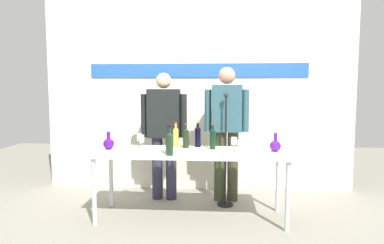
{
  "coord_description": "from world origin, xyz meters",
  "views": [
    {
      "loc": [
        0.3,
        -3.8,
        1.48
      ],
      "look_at": [
        0.0,
        0.15,
        1.09
      ],
      "focal_mm": 32.19,
      "sensor_mm": 36.0,
      "label": 1
    }
  ],
  "objects_px": {
    "wine_bottle_3": "(176,136)",
    "wine_glass_right_3": "(263,143)",
    "microphone_stand": "(225,169)",
    "presenter_left": "(164,128)",
    "wine_bottle_5": "(213,138)",
    "wine_glass_right_0": "(234,141)",
    "wine_glass_right_1": "(246,144)",
    "wine_bottle_1": "(186,137)",
    "wine_bottle_4": "(169,141)",
    "decanter_blue_left": "(109,143)",
    "wine_glass_right_2": "(240,144)",
    "wine_bottle_0": "(170,143)",
    "wine_glass_left_2": "(142,139)",
    "wine_glass_left_1": "(121,144)",
    "decanter_blue_right": "(275,146)",
    "wine_glass_left_0": "(140,138)",
    "display_table": "(191,156)",
    "wine_bottle_2": "(198,136)",
    "presenter_right": "(226,125)"
  },
  "relations": [
    {
      "from": "presenter_right",
      "to": "wine_bottle_1",
      "type": "bearing_deg",
      "value": -135.95
    },
    {
      "from": "wine_bottle_4",
      "to": "wine_glass_left_2",
      "type": "xyz_separation_m",
      "value": [
        -0.37,
        0.31,
        -0.02
      ]
    },
    {
      "from": "wine_bottle_5",
      "to": "wine_glass_left_0",
      "type": "bearing_deg",
      "value": 171.5
    },
    {
      "from": "decanter_blue_right",
      "to": "wine_bottle_5",
      "type": "xyz_separation_m",
      "value": [
        -0.7,
        0.1,
        0.06
      ]
    },
    {
      "from": "decanter_blue_left",
      "to": "wine_glass_left_2",
      "type": "distance_m",
      "value": 0.38
    },
    {
      "from": "wine_bottle_4",
      "to": "wine_bottle_0",
      "type": "bearing_deg",
      "value": -76.74
    },
    {
      "from": "wine_glass_left_0",
      "to": "wine_glass_right_3",
      "type": "height_order",
      "value": "wine_glass_left_0"
    },
    {
      "from": "wine_glass_right_0",
      "to": "wine_glass_right_1",
      "type": "bearing_deg",
      "value": -20.89
    },
    {
      "from": "decanter_blue_right",
      "to": "wine_glass_left_1",
      "type": "distance_m",
      "value": 1.71
    },
    {
      "from": "display_table",
      "to": "wine_glass_right_3",
      "type": "relative_size",
      "value": 16.29
    },
    {
      "from": "wine_bottle_1",
      "to": "wine_glass_right_0",
      "type": "relative_size",
      "value": 1.89
    },
    {
      "from": "wine_bottle_2",
      "to": "wine_bottle_5",
      "type": "bearing_deg",
      "value": -37.28
    },
    {
      "from": "wine_bottle_4",
      "to": "wine_glass_right_1",
      "type": "xyz_separation_m",
      "value": [
        0.84,
        0.14,
        -0.03
      ]
    },
    {
      "from": "decanter_blue_left",
      "to": "microphone_stand",
      "type": "distance_m",
      "value": 1.47
    },
    {
      "from": "wine_glass_right_0",
      "to": "microphone_stand",
      "type": "bearing_deg",
      "value": 101.67
    },
    {
      "from": "wine_bottle_2",
      "to": "wine_glass_right_3",
      "type": "xyz_separation_m",
      "value": [
        0.74,
        -0.22,
        -0.04
      ]
    },
    {
      "from": "decanter_blue_right",
      "to": "wine_glass_right_3",
      "type": "height_order",
      "value": "decanter_blue_right"
    },
    {
      "from": "wine_bottle_0",
      "to": "wine_bottle_4",
      "type": "distance_m",
      "value": 0.14
    },
    {
      "from": "decanter_blue_left",
      "to": "wine_glass_right_3",
      "type": "height_order",
      "value": "decanter_blue_left"
    },
    {
      "from": "wine_bottle_2",
      "to": "wine_glass_right_2",
      "type": "bearing_deg",
      "value": -36.63
    },
    {
      "from": "decanter_blue_right",
      "to": "wine_glass_left_0",
      "type": "height_order",
      "value": "decanter_blue_right"
    },
    {
      "from": "display_table",
      "to": "wine_glass_left_0",
      "type": "bearing_deg",
      "value": 158.2
    },
    {
      "from": "decanter_blue_right",
      "to": "wine_glass_left_2",
      "type": "height_order",
      "value": "decanter_blue_right"
    },
    {
      "from": "wine_glass_right_2",
      "to": "wine_glass_right_0",
      "type": "bearing_deg",
      "value": 113.59
    },
    {
      "from": "wine_bottle_5",
      "to": "wine_glass_right_3",
      "type": "distance_m",
      "value": 0.57
    },
    {
      "from": "wine_bottle_2",
      "to": "display_table",
      "type": "bearing_deg",
      "value": -103.22
    },
    {
      "from": "wine_bottle_1",
      "to": "wine_bottle_4",
      "type": "relative_size",
      "value": 0.97
    },
    {
      "from": "presenter_left",
      "to": "wine_glass_left_0",
      "type": "distance_m",
      "value": 0.47
    },
    {
      "from": "presenter_right",
      "to": "wine_glass_right_0",
      "type": "distance_m",
      "value": 0.63
    },
    {
      "from": "wine_glass_left_1",
      "to": "wine_glass_right_3",
      "type": "bearing_deg",
      "value": 6.67
    },
    {
      "from": "wine_glass_right_3",
      "to": "wine_glass_left_0",
      "type": "bearing_deg",
      "value": 171.44
    },
    {
      "from": "wine_bottle_5",
      "to": "microphone_stand",
      "type": "height_order",
      "value": "microphone_stand"
    },
    {
      "from": "decanter_blue_left",
      "to": "wine_glass_right_2",
      "type": "height_order",
      "value": "decanter_blue_left"
    },
    {
      "from": "decanter_blue_left",
      "to": "wine_glass_right_2",
      "type": "bearing_deg",
      "value": -4.8
    },
    {
      "from": "microphone_stand",
      "to": "presenter_left",
      "type": "bearing_deg",
      "value": 165.89
    },
    {
      "from": "presenter_left",
      "to": "wine_glass_right_3",
      "type": "bearing_deg",
      "value": -27.12
    },
    {
      "from": "wine_bottle_3",
      "to": "wine_glass_right_3",
      "type": "distance_m",
      "value": 1.03
    },
    {
      "from": "wine_bottle_1",
      "to": "wine_glass_left_2",
      "type": "xyz_separation_m",
      "value": [
        -0.52,
        -0.02,
        -0.02
      ]
    },
    {
      "from": "display_table",
      "to": "wine_bottle_5",
      "type": "height_order",
      "value": "wine_bottle_5"
    },
    {
      "from": "wine_glass_right_1",
      "to": "wine_glass_right_2",
      "type": "xyz_separation_m",
      "value": [
        -0.07,
        -0.09,
        0.01
      ]
    },
    {
      "from": "wine_glass_left_0",
      "to": "wine_glass_right_2",
      "type": "height_order",
      "value": "wine_glass_left_0"
    },
    {
      "from": "presenter_right",
      "to": "microphone_stand",
      "type": "height_order",
      "value": "presenter_right"
    },
    {
      "from": "presenter_left",
      "to": "wine_glass_left_1",
      "type": "relative_size",
      "value": 12.63
    },
    {
      "from": "presenter_right",
      "to": "wine_bottle_5",
      "type": "relative_size",
      "value": 5.89
    },
    {
      "from": "wine_glass_left_2",
      "to": "wine_bottle_2",
      "type": "bearing_deg",
      "value": 8.21
    },
    {
      "from": "wine_bottle_3",
      "to": "wine_bottle_5",
      "type": "height_order",
      "value": "same"
    },
    {
      "from": "wine_bottle_5",
      "to": "wine_glass_right_0",
      "type": "xyz_separation_m",
      "value": [
        0.24,
        -0.08,
        -0.02
      ]
    },
    {
      "from": "wine_glass_right_1",
      "to": "microphone_stand",
      "type": "height_order",
      "value": "microphone_stand"
    },
    {
      "from": "decanter_blue_right",
      "to": "wine_glass_left_2",
      "type": "bearing_deg",
      "value": 174.85
    },
    {
      "from": "wine_glass_left_0",
      "to": "wine_glass_left_2",
      "type": "relative_size",
      "value": 1.01
    }
  ]
}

